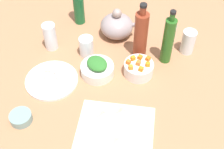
{
  "coord_description": "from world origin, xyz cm",
  "views": [
    {
      "loc": [
        17.28,
        -87.32,
        105.89
      ],
      "look_at": [
        0.0,
        0.0,
        8.0
      ],
      "focal_mm": 49.02,
      "sensor_mm": 36.0,
      "label": 1
    }
  ],
  "objects_px": {
    "teapot": "(117,26)",
    "bottle_1": "(141,35)",
    "plate_tofu": "(52,80)",
    "bowl_carrots": "(139,69)",
    "drinking_glass_2": "(86,47)",
    "drinking_glass_1": "(50,37)",
    "bowl_greens": "(97,70)",
    "bowl_small_side": "(21,118)",
    "drinking_glass_0": "(188,42)",
    "bottle_0": "(168,40)",
    "cutting_board": "(115,130)",
    "bottle_2": "(78,2)"
  },
  "relations": [
    {
      "from": "plate_tofu",
      "to": "bowl_small_side",
      "type": "height_order",
      "value": "bowl_small_side"
    },
    {
      "from": "bowl_small_side",
      "to": "drinking_glass_0",
      "type": "xyz_separation_m",
      "value": [
        0.63,
        0.54,
        0.04
      ]
    },
    {
      "from": "drinking_glass_0",
      "to": "bowl_small_side",
      "type": "bearing_deg",
      "value": -139.62
    },
    {
      "from": "bottle_0",
      "to": "drinking_glass_1",
      "type": "xyz_separation_m",
      "value": [
        -0.55,
        -0.02,
        -0.05
      ]
    },
    {
      "from": "plate_tofu",
      "to": "bowl_greens",
      "type": "distance_m",
      "value": 0.21
    },
    {
      "from": "drinking_glass_0",
      "to": "drinking_glass_2",
      "type": "height_order",
      "value": "drinking_glass_0"
    },
    {
      "from": "bottle_2",
      "to": "drinking_glass_0",
      "type": "bearing_deg",
      "value": -12.07
    },
    {
      "from": "plate_tofu",
      "to": "bowl_carrots",
      "type": "relative_size",
      "value": 1.76
    },
    {
      "from": "bottle_0",
      "to": "drinking_glass_2",
      "type": "relative_size",
      "value": 2.84
    },
    {
      "from": "cutting_board",
      "to": "bottle_0",
      "type": "relative_size",
      "value": 1.05
    },
    {
      "from": "bowl_carrots",
      "to": "teapot",
      "type": "relative_size",
      "value": 0.74
    },
    {
      "from": "cutting_board",
      "to": "drinking_glass_1",
      "type": "xyz_separation_m",
      "value": [
        -0.4,
        0.41,
        0.06
      ]
    },
    {
      "from": "bowl_carrots",
      "to": "drinking_glass_2",
      "type": "distance_m",
      "value": 0.27
    },
    {
      "from": "bottle_2",
      "to": "drinking_glass_1",
      "type": "distance_m",
      "value": 0.24
    },
    {
      "from": "bowl_small_side",
      "to": "bottle_0",
      "type": "height_order",
      "value": "bottle_0"
    },
    {
      "from": "plate_tofu",
      "to": "bottle_1",
      "type": "distance_m",
      "value": 0.45
    },
    {
      "from": "teapot",
      "to": "drinking_glass_1",
      "type": "distance_m",
      "value": 0.33
    },
    {
      "from": "cutting_board",
      "to": "bowl_carrots",
      "type": "relative_size",
      "value": 2.23
    },
    {
      "from": "drinking_glass_1",
      "to": "bowl_small_side",
      "type": "bearing_deg",
      "value": -87.34
    },
    {
      "from": "teapot",
      "to": "cutting_board",
      "type": "bearing_deg",
      "value": -80.03
    },
    {
      "from": "plate_tofu",
      "to": "drinking_glass_2",
      "type": "height_order",
      "value": "drinking_glass_2"
    },
    {
      "from": "drinking_glass_1",
      "to": "teapot",
      "type": "bearing_deg",
      "value": 27.18
    },
    {
      "from": "bowl_greens",
      "to": "drinking_glass_1",
      "type": "xyz_separation_m",
      "value": [
        -0.26,
        0.13,
        0.04
      ]
    },
    {
      "from": "bottle_1",
      "to": "bottle_2",
      "type": "bearing_deg",
      "value": 151.1
    },
    {
      "from": "drinking_glass_0",
      "to": "drinking_glass_1",
      "type": "distance_m",
      "value": 0.66
    },
    {
      "from": "cutting_board",
      "to": "teapot",
      "type": "xyz_separation_m",
      "value": [
        -0.1,
        0.56,
        0.06
      ]
    },
    {
      "from": "bottle_2",
      "to": "drinking_glass_1",
      "type": "bearing_deg",
      "value": -110.35
    },
    {
      "from": "bowl_small_side",
      "to": "drinking_glass_2",
      "type": "relative_size",
      "value": 0.89
    },
    {
      "from": "plate_tofu",
      "to": "drinking_glass_2",
      "type": "xyz_separation_m",
      "value": [
        0.11,
        0.2,
        0.04
      ]
    },
    {
      "from": "bottle_2",
      "to": "bowl_carrots",
      "type": "bearing_deg",
      "value": -41.17
    },
    {
      "from": "teapot",
      "to": "drinking_glass_0",
      "type": "xyz_separation_m",
      "value": [
        0.35,
        -0.05,
        -0.0
      ]
    },
    {
      "from": "bottle_2",
      "to": "drinking_glass_2",
      "type": "bearing_deg",
      "value": -67.35
    },
    {
      "from": "bottle_0",
      "to": "bottle_1",
      "type": "relative_size",
      "value": 0.97
    },
    {
      "from": "teapot",
      "to": "plate_tofu",
      "type": "bearing_deg",
      "value": -121.73
    },
    {
      "from": "cutting_board",
      "to": "drinking_glass_0",
      "type": "distance_m",
      "value": 0.58
    },
    {
      "from": "bowl_carrots",
      "to": "bottle_1",
      "type": "distance_m",
      "value": 0.16
    },
    {
      "from": "bottle_1",
      "to": "drinking_glass_2",
      "type": "bearing_deg",
      "value": -169.4
    },
    {
      "from": "cutting_board",
      "to": "drinking_glass_2",
      "type": "distance_m",
      "value": 0.45
    },
    {
      "from": "bottle_0",
      "to": "drinking_glass_0",
      "type": "xyz_separation_m",
      "value": [
        0.1,
        0.08,
        -0.06
      ]
    },
    {
      "from": "bowl_greens",
      "to": "cutting_board",
      "type": "bearing_deg",
      "value": -64.34
    },
    {
      "from": "plate_tofu",
      "to": "bottle_2",
      "type": "height_order",
      "value": "bottle_2"
    },
    {
      "from": "drinking_glass_0",
      "to": "drinking_glass_2",
      "type": "distance_m",
      "value": 0.48
    },
    {
      "from": "bottle_2",
      "to": "bottle_0",
      "type": "bearing_deg",
      "value": -23.33
    },
    {
      "from": "cutting_board",
      "to": "bowl_greens",
      "type": "xyz_separation_m",
      "value": [
        -0.14,
        0.28,
        0.02
      ]
    },
    {
      "from": "teapot",
      "to": "bottle_1",
      "type": "relative_size",
      "value": 0.62
    },
    {
      "from": "drinking_glass_0",
      "to": "drinking_glass_1",
      "type": "xyz_separation_m",
      "value": [
        -0.65,
        -0.1,
        0.01
      ]
    },
    {
      "from": "bottle_0",
      "to": "drinking_glass_2",
      "type": "xyz_separation_m",
      "value": [
        -0.37,
        -0.03,
        -0.07
      ]
    },
    {
      "from": "bowl_carrots",
      "to": "teapot",
      "type": "bearing_deg",
      "value": 120.76
    },
    {
      "from": "plate_tofu",
      "to": "drinking_glass_2",
      "type": "bearing_deg",
      "value": 60.79
    },
    {
      "from": "bowl_carrots",
      "to": "bottle_0",
      "type": "distance_m",
      "value": 0.18
    }
  ]
}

